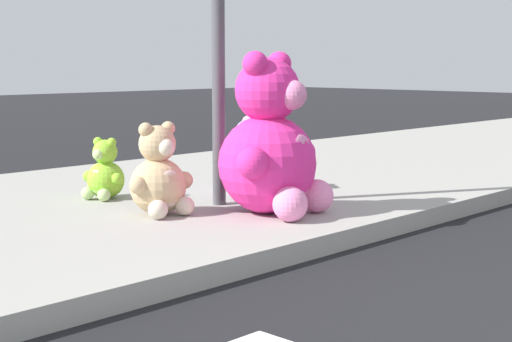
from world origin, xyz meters
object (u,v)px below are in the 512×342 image
Objects in this scene: sign_pole at (218,0)px; plush_pink_large at (272,149)px; plush_lavender at (247,161)px; plush_tan at (159,178)px; plush_lime at (104,174)px.

plush_pink_large is at bearing -88.53° from sign_pole.
plush_pink_large is 1.16m from plush_lavender.
plush_lavender is (0.68, 0.34, -1.42)m from sign_pole.
plush_tan is 1.35× the size of plush_lime.
plush_lavender is at bearing 13.91° from plush_tan.
plush_pink_large is at bearing -125.55° from plush_lavender.
plush_tan reaches higher than plush_lime.
sign_pole is 4.59× the size of plush_lavender.
plush_tan is at bearing -97.63° from plush_lime.
plush_lavender is 1.35m from plush_tan.
plush_lavender is 1.33m from plush_lime.
plush_pink_large reaches higher than plush_lavender.
plush_lavender is at bearing 54.45° from plush_pink_large.
sign_pole is at bearing 91.47° from plush_pink_large.
plush_pink_large is (0.02, -0.59, -1.19)m from sign_pole.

